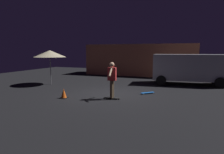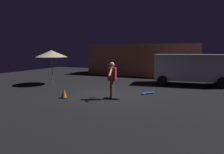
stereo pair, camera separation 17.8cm
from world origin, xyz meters
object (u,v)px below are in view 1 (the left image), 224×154
(skateboard_spare, at_px, (148,93))
(traffic_cone, at_px, (64,94))
(parked_van, at_px, (189,67))
(patio_umbrella, at_px, (50,54))
(skater, at_px, (112,77))
(skateboard_ridden, at_px, (112,98))

(skateboard_spare, distance_m, traffic_cone, 4.32)
(parked_van, height_order, skateboard_spare, parked_van)
(patio_umbrella, height_order, traffic_cone, patio_umbrella)
(patio_umbrella, distance_m, traffic_cone, 4.75)
(traffic_cone, bearing_deg, skater, 17.02)
(parked_van, xyz_separation_m, traffic_cone, (-5.51, -6.47, -0.95))
(patio_umbrella, bearing_deg, traffic_cone, -43.86)
(parked_van, distance_m, traffic_cone, 8.55)
(skateboard_ridden, bearing_deg, skateboard_spare, 53.40)
(skater, bearing_deg, parked_van, 60.40)
(skateboard_ridden, bearing_deg, skater, 0.00)
(skater, relative_size, traffic_cone, 3.63)
(traffic_cone, bearing_deg, patio_umbrella, 136.14)
(skateboard_spare, distance_m, skater, 2.43)
(skateboard_ridden, distance_m, skater, 0.98)
(patio_umbrella, distance_m, skateboard_ridden, 6.20)
(skateboard_spare, bearing_deg, parked_van, 63.88)
(skater, bearing_deg, traffic_cone, -162.98)
(skater, xyz_separation_m, traffic_cone, (-2.22, -0.68, -0.83))
(skateboard_spare, height_order, traffic_cone, traffic_cone)
(skateboard_ridden, bearing_deg, patio_umbrella, 156.40)
(skateboard_ridden, relative_size, skater, 0.48)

